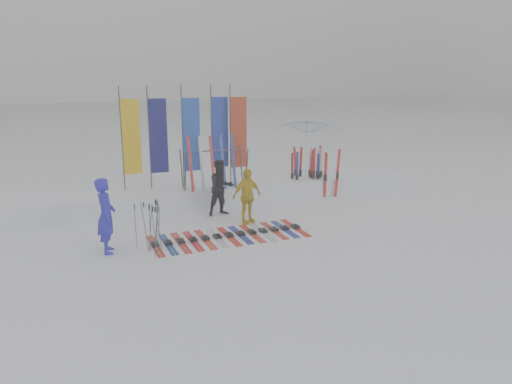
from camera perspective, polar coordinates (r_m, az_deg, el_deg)
name	(u,v)px	position (r m, az deg, el deg)	size (l,w,h in m)	color
ground	(273,246)	(12.44, 1.94, -6.20)	(120.00, 120.00, 0.00)	white
snow_bank	(216,193)	(16.47, -4.58, -0.12)	(14.00, 1.60, 0.60)	white
person_blue	(106,216)	(12.27, -16.77, -2.61)	(0.66, 0.44, 1.82)	#2221C1
person_black	(221,188)	(14.87, -4.00, 0.48)	(0.81, 0.63, 1.67)	black
person_yellow	(247,196)	(14.07, -1.04, -0.44)	(0.93, 0.39, 1.58)	#DEB90E
tent_canopy	(308,150)	(19.41, 5.92, 4.80)	(2.69, 2.75, 2.47)	white
ski_row	(229,235)	(13.11, -3.16, -4.98)	(4.04, 1.67, 0.07)	red
pole_cluster	(152,227)	(12.15, -11.77, -3.99)	(0.60, 0.79, 1.25)	#595B60
feather_flags	(188,135)	(16.06, -7.76, 6.50)	(4.02, 0.31, 3.20)	#383A3F
ski_rack	(214,163)	(15.82, -4.79, 3.31)	(2.04, 0.80, 1.23)	#383A3F
upright_skis	(314,172)	(17.40, 6.63, 2.25)	(1.46, 1.08, 1.68)	red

